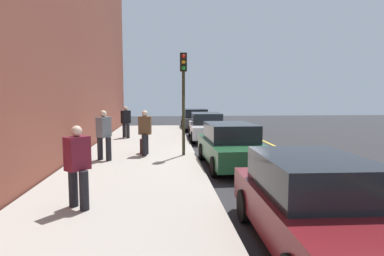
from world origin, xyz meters
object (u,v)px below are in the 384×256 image
at_px(parked_car_green, 231,145).
at_px(pedestrian_burgundy_coat, 78,165).
at_px(pedestrian_black_coat, 126,121).
at_px(parked_car_maroon, 315,205).
at_px(parked_car_white, 206,126).
at_px(pedestrian_brown_coat, 145,131).
at_px(pedestrian_grey_coat, 104,134).
at_px(parked_car_charcoal, 195,119).
at_px(rolling_suitcase, 143,146).
at_px(traffic_light_pole, 183,86).

distance_m(parked_car_green, pedestrian_burgundy_coat, 6.04).
bearing_deg(pedestrian_burgundy_coat, pedestrian_black_coat, -178.20).
relative_size(parked_car_green, parked_car_maroon, 1.04).
bearing_deg(parked_car_white, pedestrian_brown_coat, -30.00).
distance_m(parked_car_maroon, pedestrian_grey_coat, 8.44).
relative_size(parked_car_charcoal, pedestrian_brown_coat, 2.39).
distance_m(pedestrian_black_coat, rolling_suitcase, 5.21).
bearing_deg(parked_car_charcoal, pedestrian_black_coat, -38.25).
xyz_separation_m(parked_car_maroon, pedestrian_grey_coat, (-7.06, -4.60, 0.36)).
bearing_deg(rolling_suitcase, parked_car_white, 146.95).
xyz_separation_m(parked_car_maroon, traffic_light_pole, (-7.83, -1.66, 2.11)).
height_order(pedestrian_burgundy_coat, pedestrian_black_coat, pedestrian_black_coat).
xyz_separation_m(parked_car_green, pedestrian_burgundy_coat, (4.40, -4.12, 0.32)).
relative_size(parked_car_maroon, rolling_suitcase, 4.55).
bearing_deg(pedestrian_black_coat, pedestrian_burgundy_coat, 1.80).
distance_m(pedestrian_burgundy_coat, traffic_light_pole, 6.68).
height_order(parked_car_white, parked_car_green, same).
bearing_deg(parked_car_maroon, pedestrian_brown_coat, -158.24).
height_order(pedestrian_grey_coat, pedestrian_burgundy_coat, pedestrian_grey_coat).
xyz_separation_m(parked_car_maroon, pedestrian_black_coat, (-13.39, -4.56, 0.32)).
relative_size(parked_car_white, traffic_light_pole, 1.21).
relative_size(parked_car_charcoal, pedestrian_black_coat, 2.42).
xyz_separation_m(pedestrian_grey_coat, pedestrian_black_coat, (-6.33, 0.04, -0.04)).
xyz_separation_m(pedestrian_brown_coat, traffic_light_pole, (0.12, 1.51, 1.77)).
bearing_deg(parked_car_green, traffic_light_pole, -133.67).
bearing_deg(parked_car_green, pedestrian_grey_coat, -99.39).
height_order(parked_car_white, rolling_suitcase, parked_car_white).
relative_size(parked_car_white, parked_car_green, 1.07).
bearing_deg(traffic_light_pole, parked_car_charcoal, 172.36).
bearing_deg(pedestrian_burgundy_coat, traffic_light_pole, 156.85).
height_order(parked_car_charcoal, pedestrian_black_coat, pedestrian_black_coat).
distance_m(parked_car_maroon, pedestrian_black_coat, 14.15).
xyz_separation_m(parked_car_charcoal, parked_car_green, (12.64, 0.10, 0.00)).
distance_m(parked_car_green, pedestrian_grey_coat, 4.60).
distance_m(parked_car_charcoal, parked_car_maroon, 18.95).
bearing_deg(pedestrian_burgundy_coat, parked_car_white, 160.11).
xyz_separation_m(parked_car_charcoal, pedestrian_brown_coat, (11.00, -3.00, 0.33)).
height_order(parked_car_green, parked_car_maroon, same).
xyz_separation_m(parked_car_white, pedestrian_brown_coat, (5.41, -3.12, 0.33)).
distance_m(pedestrian_grey_coat, rolling_suitcase, 1.97).
xyz_separation_m(parked_car_charcoal, traffic_light_pole, (11.12, -1.49, 2.11)).
xyz_separation_m(parked_car_white, rolling_suitcase, (4.98, -3.24, -0.31)).
relative_size(parked_car_maroon, traffic_light_pole, 1.09).
distance_m(parked_car_green, rolling_suitcase, 3.84).
bearing_deg(parked_car_white, traffic_light_pole, -16.23).
relative_size(parked_car_green, pedestrian_brown_coat, 2.54).
height_order(parked_car_white, pedestrian_black_coat, pedestrian_black_coat).
height_order(parked_car_charcoal, rolling_suitcase, parked_car_charcoal).
xyz_separation_m(pedestrian_burgundy_coat, pedestrian_brown_coat, (-6.04, 1.02, 0.02)).
bearing_deg(parked_car_charcoal, pedestrian_burgundy_coat, -13.28).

